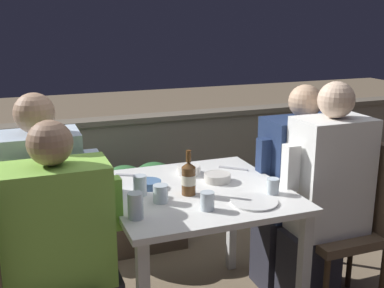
{
  "coord_description": "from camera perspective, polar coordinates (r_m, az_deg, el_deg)",
  "views": [
    {
      "loc": [
        -0.84,
        -2.14,
        1.59
      ],
      "look_at": [
        0.0,
        0.07,
        0.96
      ],
      "focal_mm": 45.0,
      "sensor_mm": 36.0,
      "label": 1
    }
  ],
  "objects": [
    {
      "name": "person_green_blouse",
      "position": [
        2.23,
        -14.63,
        -12.33
      ],
      "size": [
        0.52,
        0.26,
        1.18
      ],
      "color": "#282833",
      "rests_on": "ground_plane"
    },
    {
      "name": "chair_left_near",
      "position": [
        2.24,
        -19.97,
        -13.67
      ],
      "size": [
        0.44,
        0.43,
        0.94
      ],
      "color": "brown",
      "rests_on": "ground_plane"
    },
    {
      "name": "parapet_wall",
      "position": [
        3.92,
        -7.42,
        -2.58
      ],
      "size": [
        9.0,
        0.18,
        0.82
      ],
      "color": "gray",
      "rests_on": "ground_plane"
    },
    {
      "name": "glass_cup_0",
      "position": [
        2.11,
        -6.71,
        -7.28
      ],
      "size": [
        0.07,
        0.07,
        0.12
      ],
      "color": "silver",
      "rests_on": "dining_table"
    },
    {
      "name": "person_navy_jumper",
      "position": [
        2.9,
        12.12,
        -5.14
      ],
      "size": [
        0.51,
        0.26,
        1.22
      ],
      "color": "#282833",
      "rests_on": "ground_plane"
    },
    {
      "name": "planter_hedge",
      "position": [
        3.39,
        -7.74,
        -6.9
      ],
      "size": [
        0.77,
        0.47,
        0.59
      ],
      "color": "brown",
      "rests_on": "ground_plane"
    },
    {
      "name": "fork_0",
      "position": [
        2.77,
        4.89,
        -2.9
      ],
      "size": [
        0.14,
        0.13,
        0.01
      ],
      "color": "silver",
      "rests_on": "dining_table"
    },
    {
      "name": "chair_left_far",
      "position": [
        2.53,
        -21.02,
        -10.33
      ],
      "size": [
        0.44,
        0.43,
        0.94
      ],
      "color": "brown",
      "rests_on": "ground_plane"
    },
    {
      "name": "fork_1",
      "position": [
        2.67,
        -7.28,
        -3.69
      ],
      "size": [
        0.16,
        0.1,
        0.01
      ],
      "color": "silver",
      "rests_on": "dining_table"
    },
    {
      "name": "bowl_0",
      "position": [
        2.56,
        3.03,
        -3.92
      ],
      "size": [
        0.14,
        0.14,
        0.04
      ],
      "color": "beige",
      "rests_on": "dining_table"
    },
    {
      "name": "glass_cup_3",
      "position": [
        2.28,
        -3.74,
        -5.89
      ],
      "size": [
        0.07,
        0.07,
        0.09
      ],
      "color": "silver",
      "rests_on": "dining_table"
    },
    {
      "name": "glass_cup_1",
      "position": [
        2.42,
        9.56,
        -4.94
      ],
      "size": [
        0.06,
        0.06,
        0.08
      ],
      "color": "silver",
      "rests_on": "dining_table"
    },
    {
      "name": "glass_cup_4",
      "position": [
        2.19,
        1.82,
        -6.76
      ],
      "size": [
        0.06,
        0.06,
        0.08
      ],
      "color": "silver",
      "rests_on": "dining_table"
    },
    {
      "name": "plate_0",
      "position": [
        2.3,
        7.35,
        -6.83
      ],
      "size": [
        0.23,
        0.23,
        0.01
      ],
      "color": "white",
      "rests_on": "dining_table"
    },
    {
      "name": "beer_bottle",
      "position": [
        2.35,
        -0.41,
        -4.02
      ],
      "size": [
        0.07,
        0.07,
        0.23
      ],
      "color": "brown",
      "rests_on": "dining_table"
    },
    {
      "name": "dining_table",
      "position": [
        2.49,
        0.56,
        -7.47
      ],
      "size": [
        0.89,
        0.9,
        0.74
      ],
      "color": "white",
      "rests_on": "ground_plane"
    },
    {
      "name": "person_blue_shirt",
      "position": [
        2.5,
        -16.47,
        -8.3
      ],
      "size": [
        0.48,
        0.26,
        1.25
      ],
      "color": "#282833",
      "rests_on": "ground_plane"
    },
    {
      "name": "chair_right_near",
      "position": [
        2.84,
        18.57,
        -7.26
      ],
      "size": [
        0.44,
        0.43,
        0.94
      ],
      "color": "brown",
      "rests_on": "ground_plane"
    },
    {
      "name": "bowl_1",
      "position": [
        2.48,
        -5.1,
        -4.7
      ],
      "size": [
        0.12,
        0.12,
        0.04
      ],
      "color": "#4C709E",
      "rests_on": "dining_table"
    },
    {
      "name": "bowl_2",
      "position": [
        2.68,
        -0.39,
        -3.0
      ],
      "size": [
        0.13,
        0.13,
        0.05
      ],
      "color": "silver",
      "rests_on": "dining_table"
    },
    {
      "name": "potted_plant",
      "position": [
        3.56,
        12.55,
        -3.42
      ],
      "size": [
        0.36,
        0.36,
        0.79
      ],
      "color": "#B2A899",
      "rests_on": "ground_plane"
    },
    {
      "name": "chair_right_far",
      "position": [
        3.03,
        15.35,
        -5.57
      ],
      "size": [
        0.44,
        0.43,
        0.94
      ],
      "color": "brown",
      "rests_on": "ground_plane"
    },
    {
      "name": "glass_cup_2",
      "position": [
        2.37,
        -6.18,
        -4.9
      ],
      "size": [
        0.07,
        0.07,
        0.1
      ],
      "color": "silver",
      "rests_on": "dining_table"
    },
    {
      "name": "person_white_polo",
      "position": [
        2.69,
        15.33,
        -6.28
      ],
      "size": [
        0.48,
        0.26,
        1.27
      ],
      "color": "#282833",
      "rests_on": "ground_plane"
    }
  ]
}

